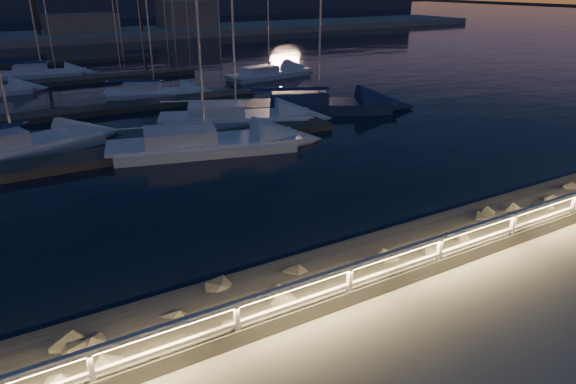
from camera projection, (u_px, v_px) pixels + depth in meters
name	position (u px, v px, depth m)	size (l,w,h in m)	color
ground	(314.00, 315.00, 12.17)	(400.00, 400.00, 0.00)	gray
harbor_water	(81.00, 104.00, 37.44)	(400.00, 440.00, 0.60)	black
guard_rail	(313.00, 288.00, 11.84)	(44.11, 0.12, 1.06)	white
riprap	(179.00, 332.00, 11.80)	(30.21, 2.99, 1.44)	slate
floating_docks	(76.00, 93.00, 38.25)	(22.00, 36.00, 0.40)	#4E4841
far_shore	(22.00, 36.00, 71.07)	(160.00, 14.00, 5.20)	gray
sailboat_b	(9.00, 147.00, 24.82)	(9.06, 4.90, 14.89)	white
sailboat_c	(232.00, 116.00, 30.53)	(9.24, 5.73, 15.25)	white
sailboat_d	(314.00, 104.00, 33.56)	(10.13, 6.61, 16.75)	navy
sailboat_g	(152.00, 91.00, 37.77)	(7.32, 4.72, 12.14)	white
sailboat_h	(200.00, 143.00, 25.59)	(9.82, 5.00, 16.00)	white
sailboat_j	(40.00, 72.00, 45.56)	(7.50, 3.79, 12.32)	white
sailboat_l	(267.00, 73.00, 45.17)	(8.51, 3.84, 13.92)	white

